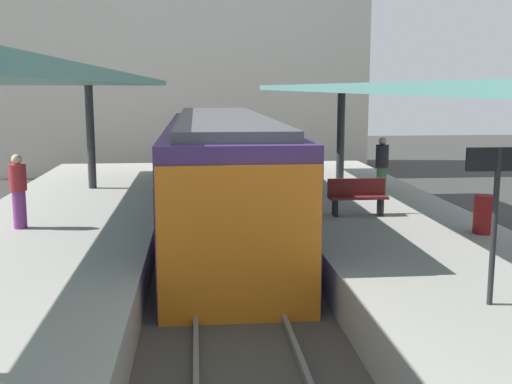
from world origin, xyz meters
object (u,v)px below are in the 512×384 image
at_px(platform_sign, 497,190).
at_px(passenger_near_bench, 18,190).
at_px(platform_bench, 357,196).
at_px(passenger_mid_platform, 382,165).
at_px(litter_bin, 484,214).
at_px(commuter_train, 222,176).

xyz_separation_m(platform_sign, passenger_near_bench, (-7.87, 5.61, -0.79)).
xyz_separation_m(platform_bench, passenger_mid_platform, (1.38, 2.64, 0.38)).
bearing_deg(litter_bin, commuter_train, 143.89).
bearing_deg(litter_bin, passenger_near_bench, 171.80).
height_order(litter_bin, passenger_mid_platform, passenger_mid_platform).
bearing_deg(platform_sign, commuter_train, 112.85).
height_order(commuter_train, platform_bench, commuter_train).
height_order(platform_bench, litter_bin, platform_bench).
relative_size(platform_bench, passenger_mid_platform, 0.85).
bearing_deg(passenger_mid_platform, platform_sign, -97.10).
relative_size(platform_bench, litter_bin, 1.75).
bearing_deg(platform_bench, platform_sign, -87.66).
xyz_separation_m(commuter_train, platform_sign, (3.40, -8.06, 0.90)).
relative_size(platform_sign, passenger_mid_platform, 1.35).
bearing_deg(commuter_train, platform_sign, -67.15).
bearing_deg(passenger_mid_platform, commuter_train, -168.31).
bearing_deg(platform_bench, passenger_mid_platform, 62.45).
relative_size(platform_sign, passenger_near_bench, 1.37).
xyz_separation_m(platform_sign, litter_bin, (1.88, 4.21, -1.22)).
height_order(platform_bench, passenger_mid_platform, passenger_mid_platform).
distance_m(litter_bin, passenger_near_bench, 9.87).
xyz_separation_m(litter_bin, passenger_mid_platform, (-0.77, 4.79, 0.45)).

